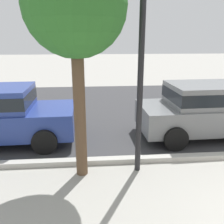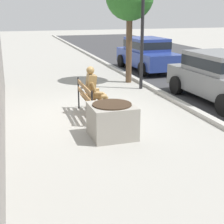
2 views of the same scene
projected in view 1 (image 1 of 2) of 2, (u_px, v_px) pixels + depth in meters
name	position (u px, v px, depth m)	size (l,w,h in m)	color
street_surface	(175.00, 106.00, 10.24)	(60.00, 9.00, 0.01)	#38383A
street_tree_near_bench	(75.00, 8.00, 4.21)	(1.86, 1.86, 4.29)	brown
parked_car_grey	(208.00, 108.00, 6.96)	(4.16, 2.03, 1.56)	slate
lamp_post	(141.00, 52.00, 4.58)	(0.32, 0.32, 3.90)	black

